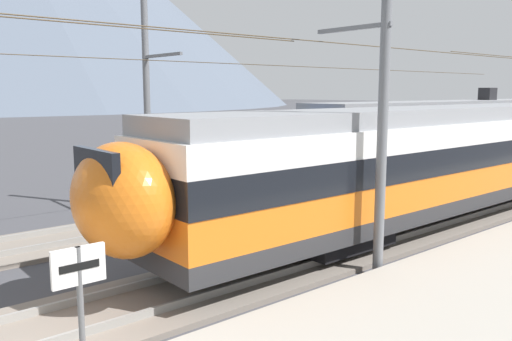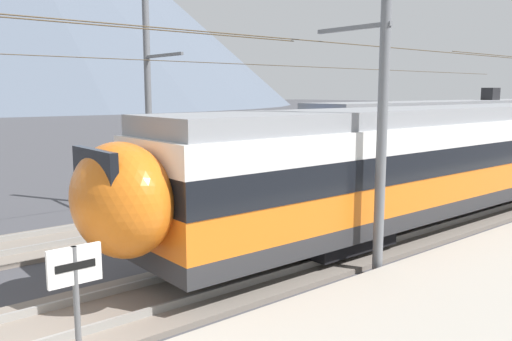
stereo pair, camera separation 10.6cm
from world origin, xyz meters
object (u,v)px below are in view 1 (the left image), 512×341
Objects in this scene: catenary_mast_mid at (379,93)px; platform_sign at (80,289)px; train_far_track at (450,131)px; train_near_platform at (482,150)px; catenary_mast_far_side at (149,97)px.

catenary_mast_mid reaches higher than platform_sign.
train_far_track is 25.27m from platform_sign.
train_far_track is 17.98m from catenary_mast_mid.
catenary_mast_mid is at bearing 8.19° from platform_sign.
train_near_platform is at bearing 11.66° from catenary_mast_mid.
catenary_mast_far_side is 19.34× the size of platform_sign.
train_far_track is at bearing 36.51° from train_near_platform.
train_far_track is (7.68, 5.68, -0.01)m from train_near_platform.
catenary_mast_mid is at bearing -168.34° from train_near_platform.
train_far_track is at bearing 24.65° from catenary_mast_mid.
catenary_mast_far_side is at bearing 140.03° from train_near_platform.
platform_sign is at bearing -122.87° from catenary_mast_far_side.
catenary_mast_mid reaches higher than train_near_platform.
train_near_platform is 0.73× the size of catenary_mast_mid.
train_far_track is 0.58× the size of catenary_mast_far_side.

